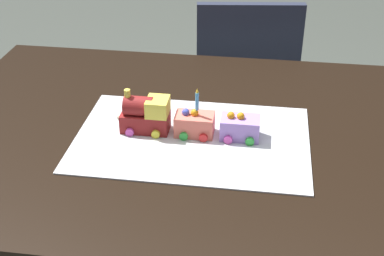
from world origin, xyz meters
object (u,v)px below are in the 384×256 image
Objects in this scene: cake_locomotive at (146,114)px; cake_car_tanker_lavender at (240,127)px; dining_table at (187,163)px; birthday_candle at (197,100)px; chair at (244,85)px; cake_car_hopper_coral at (194,124)px.

cake_car_tanker_lavender is at bearing -0.00° from cake_locomotive.
birthday_candle reaches higher than dining_table.
birthday_candle reaches higher than chair.
dining_table is at bearing 137.23° from cake_car_hopper_coral.
dining_table is at bearing 144.43° from birthday_candle.
chair reaches higher than cake_car_tanker_lavender.
chair is 8.60× the size of cake_car_hopper_coral.
chair is at bearing 82.14° from dining_table.
cake_car_hopper_coral is at bearing 180.00° from cake_car_tanker_lavender.
cake_car_tanker_lavender is (0.12, 0.00, 0.00)m from cake_car_hopper_coral.
dining_table is at bearing 171.55° from cake_car_tanker_lavender.
chair is (0.11, 0.83, -0.16)m from dining_table.
cake_car_tanker_lavender is (0.25, -0.00, -0.02)m from cake_locomotive.
chair is at bearing 91.72° from cake_car_tanker_lavender.
cake_car_tanker_lavender is at bearing 0.00° from cake_car_hopper_coral.
chair is 0.94m from birthday_candle.
cake_car_hopper_coral is 1.65× the size of birthday_candle.
cake_car_tanker_lavender reaches higher than dining_table.
dining_table is 14.00× the size of cake_car_hopper_coral.
cake_car_hopper_coral is (0.13, -0.00, -0.02)m from cake_locomotive.
chair is 0.91m from cake_car_tanker_lavender.
dining_table is 0.19m from cake_locomotive.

